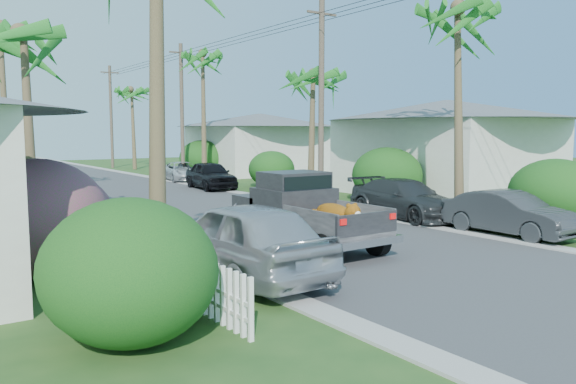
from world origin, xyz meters
TOP-DOWN VIEW (x-y plane):
  - ground at (0.00, 0.00)m, footprint 120.00×120.00m
  - road at (0.00, 25.00)m, footprint 8.00×100.00m
  - curb_left at (-4.30, 25.00)m, footprint 0.60×100.00m
  - curb_right at (4.30, 25.00)m, footprint 0.60×100.00m
  - pickup_truck at (-1.09, 5.47)m, footprint 1.98×5.12m
  - parked_car_rn at (5.00, 2.96)m, footprint 1.51×4.14m
  - parked_car_rm at (5.00, 7.26)m, footprint 2.40×5.05m
  - parked_car_rf at (4.10, 21.02)m, footprint 2.36×4.70m
  - parked_car_rd at (5.00, 26.81)m, footprint 2.58×4.62m
  - parked_car_ln at (-4.25, 3.28)m, footprint 2.09×5.05m
  - parked_car_lf at (-4.95, 16.10)m, footprint 2.05×4.54m
  - palm_l_b at (-6.80, 12.00)m, footprint 4.40×4.40m
  - palm_l_c at (-6.00, 22.00)m, footprint 4.40×4.40m
  - palm_r_a at (6.30, 6.00)m, footprint 4.40×4.40m
  - palm_r_b at (6.60, 15.00)m, footprint 4.40×4.40m
  - palm_r_c at (6.20, 26.00)m, footprint 4.40×4.40m
  - palm_r_d at (6.50, 40.00)m, footprint 4.40×4.40m
  - shrub_l_a at (-7.50, 1.00)m, footprint 2.60×2.86m
  - shrub_l_b at (-7.80, 6.00)m, footprint 3.00×3.30m
  - shrub_l_c at (-7.40, 10.00)m, footprint 2.40×2.64m
  - shrub_r_a at (7.60, 3.00)m, footprint 2.80×3.08m
  - shrub_r_b at (7.80, 11.00)m, footprint 3.00×3.30m
  - shrub_r_c at (7.50, 20.00)m, footprint 2.60×2.86m
  - shrub_r_d at (8.00, 30.00)m, footprint 3.20×3.52m
  - picket_fence at (-6.00, 5.50)m, footprint 0.10×11.00m
  - house_right_near at (13.00, 12.00)m, footprint 8.00×9.00m
  - house_right_far at (13.00, 30.00)m, footprint 9.00×8.00m
  - utility_pole_b at (5.60, 13.00)m, footprint 1.60×0.26m
  - utility_pole_c at (5.60, 28.00)m, footprint 1.60×0.26m
  - utility_pole_d at (5.60, 43.00)m, footprint 1.60×0.26m

SIDE VIEW (x-z plane):
  - ground at x=0.00m, z-range 0.00..0.00m
  - road at x=0.00m, z-range 0.00..0.02m
  - curb_left at x=-4.30m, z-range 0.00..0.06m
  - curb_right at x=4.30m, z-range 0.00..0.06m
  - picket_fence at x=-6.00m, z-range 0.00..1.00m
  - parked_car_rd at x=5.00m, z-range 0.00..1.22m
  - parked_car_lf at x=-4.95m, z-range 0.00..1.29m
  - parked_car_rn at x=5.00m, z-range 0.00..1.35m
  - parked_car_rm at x=5.00m, z-range 0.00..1.42m
  - parked_car_rf at x=4.10m, z-range 0.00..1.54m
  - parked_car_ln at x=-4.25m, z-range 0.00..1.71m
  - shrub_l_c at x=-7.40m, z-range 0.00..2.00m
  - pickup_truck at x=-1.09m, z-range -0.02..2.04m
  - shrub_r_c at x=7.50m, z-range 0.00..2.10m
  - shrub_l_a at x=-7.50m, z-range 0.00..2.20m
  - shrub_r_a at x=7.60m, z-range 0.00..2.30m
  - shrub_r_b at x=7.80m, z-range 0.00..2.50m
  - shrub_l_b at x=-7.80m, z-range 0.00..2.60m
  - shrub_r_d at x=8.00m, z-range 0.00..2.60m
  - house_right_far at x=13.00m, z-range -0.18..4.42m
  - house_right_near at x=13.00m, z-range -0.18..4.62m
  - utility_pole_b at x=5.60m, z-range 0.10..9.10m
  - utility_pole_c at x=5.60m, z-range 0.10..9.10m
  - utility_pole_d at x=5.60m, z-range 0.10..9.10m
  - palm_r_b at x=6.60m, z-range 2.35..9.55m
  - palm_l_b at x=-6.80m, z-range 2.44..9.85m
  - palm_r_d at x=6.50m, z-range 2.73..10.74m
  - palm_r_a at x=6.30m, z-range 3.07..11.78m
  - palm_l_c at x=-6.00m, z-range 3.31..12.51m
  - palm_r_c at x=6.20m, z-range 3.41..12.81m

